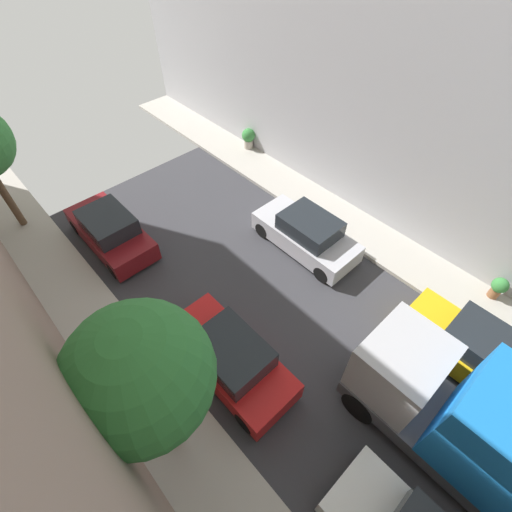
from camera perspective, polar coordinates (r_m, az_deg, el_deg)
ground at (r=11.93m, az=27.07°, el=-24.82°), size 32.00×32.00×0.00m
parked_car_left_3 at (r=10.96m, az=-4.03°, el=-15.54°), size 1.78×4.20×1.57m
parked_car_left_4 at (r=15.14m, az=-21.80°, el=3.68°), size 1.78×4.20×1.57m
parked_car_right_1 at (r=12.77m, az=31.07°, el=-12.57°), size 1.78×4.20×1.57m
parked_car_right_2 at (r=14.07m, az=7.86°, el=3.42°), size 1.78×4.20×1.57m
delivery_truck at (r=10.51m, az=34.15°, el=-23.57°), size 2.26×6.60×3.38m
street_tree_0 at (r=7.25m, az=-17.62°, el=-17.38°), size 2.79×2.79×5.45m
potted_plant_0 at (r=14.84m, az=33.67°, el=-4.05°), size 0.53×0.53×0.86m
potted_plant_3 at (r=19.51m, az=-1.19°, el=18.04°), size 0.67×0.67×1.03m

